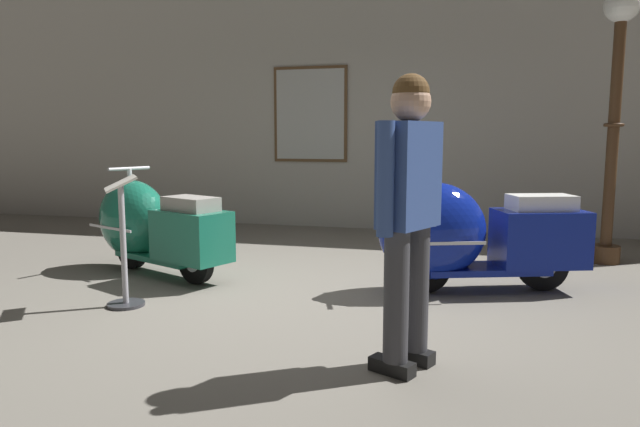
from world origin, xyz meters
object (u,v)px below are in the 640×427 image
object	(u,v)px
lamppost	(616,96)
info_stanchion	(124,253)
scooter_0	(150,226)
visitor_0	(408,203)
scooter_1	(465,235)

from	to	relation	value
lamppost	info_stanchion	world-z (taller)	lamppost
scooter_0	lamppost	size ratio (longest dim) A/B	0.62
lamppost	visitor_0	bearing A→B (deg)	-117.80
scooter_0	visitor_0	xyz separation A→B (m)	(2.56, -1.66, 0.48)
info_stanchion	scooter_1	bearing A→B (deg)	23.12
scooter_1	lamppost	world-z (taller)	lamppost
scooter_0	info_stanchion	bearing A→B (deg)	134.16
visitor_0	scooter_0	bearing A→B (deg)	-7.60
scooter_1	lamppost	size ratio (longest dim) A/B	0.66
visitor_0	lamppost	bearing A→B (deg)	-92.46
scooter_1	info_stanchion	world-z (taller)	scooter_1
scooter_1	visitor_0	size ratio (longest dim) A/B	1.11
scooter_0	info_stanchion	xyz separation A→B (m)	(0.38, -1.00, -0.04)
scooter_0	scooter_1	xyz separation A→B (m)	(2.86, 0.06, 0.02)
scooter_1	lamppost	xyz separation A→B (m)	(1.39, 1.49, 1.20)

